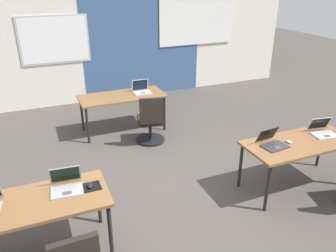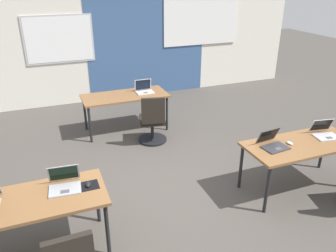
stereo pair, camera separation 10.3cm
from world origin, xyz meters
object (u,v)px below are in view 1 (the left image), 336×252
mouse_near_right_inner (289,142)px  laptop_near_left_inner (66,185)px  laptop_far_right (141,90)px  mouse_near_left_inner (90,185)px  laptop_near_right_inner (272,142)px  laptop_near_right_end (323,131)px  chair_far_right (151,124)px  desk_far_center (122,98)px  desk_near_left (29,208)px  desk_near_right (300,145)px

mouse_near_right_inner → laptop_near_left_inner: bearing=178.9°
laptop_far_right → mouse_near_left_inner: 3.18m
laptop_near_right_inner → laptop_near_right_end: 0.89m
mouse_near_left_inner → mouse_near_right_inner: bearing=0.1°
laptop_far_right → chair_far_right: size_ratio=0.36×
laptop_near_left_inner → laptop_far_right: bearing=62.6°
desk_far_center → desk_near_left: bearing=-122.0°
laptop_near_right_inner → mouse_near_right_inner: bearing=-12.4°
desk_far_center → mouse_near_right_inner: 3.18m
mouse_near_left_inner → mouse_near_right_inner: size_ratio=1.06×
desk_near_left → laptop_near_right_end: size_ratio=4.21×
chair_far_right → desk_far_center: bearing=-53.6°
desk_near_left → mouse_near_left_inner: size_ratio=14.39×
desk_near_left → laptop_near_left_inner: bearing=13.6°
chair_far_right → laptop_near_left_inner: 2.63m
laptop_near_right_inner → laptop_near_right_end: size_ratio=0.96×
desk_far_center → laptop_near_left_inner: bearing=-116.7°
desk_near_left → laptop_near_right_inner: 3.06m
laptop_near_left_inner → laptop_near_right_inner: 2.66m
desk_near_left → chair_far_right: 2.94m
laptop_near_left_inner → laptop_near_right_end: (3.56, -0.02, -0.00)m
mouse_near_left_inner → desk_near_right: bearing=-0.7°
desk_near_left → desk_near_right: same height
chair_far_right → laptop_near_left_inner: bearing=63.3°
laptop_near_left_inner → laptop_near_right_inner: bearing=4.7°
mouse_near_left_inner → laptop_near_right_end: size_ratio=0.29×
desk_near_left → laptop_near_right_end: 3.95m
laptop_near_right_inner → mouse_near_right_inner: 0.26m
chair_far_right → laptop_near_right_end: bearing=146.3°
desk_near_right → mouse_near_right_inner: size_ratio=15.26×
laptop_near_left_inner → mouse_near_right_inner: bearing=4.2°
desk_far_center → chair_far_right: bearing=-66.7°
laptop_near_right_inner → chair_far_right: bearing=109.9°
desk_near_right → laptop_near_left_inner: laptop_near_left_inner is taller
desk_near_left → mouse_near_left_inner: bearing=3.0°
desk_near_left → mouse_near_right_inner: bearing=0.7°
laptop_far_right → mouse_near_left_inner: laptop_far_right is taller
desk_near_right → desk_far_center: (-1.75, 2.80, 0.00)m
laptop_far_right → mouse_near_right_inner: laptop_far_right is taller
desk_near_left → laptop_far_right: (2.15, 2.83, 0.11)m
chair_far_right → mouse_near_right_inner: size_ratio=8.78×
desk_near_right → laptop_near_left_inner: bearing=178.3°
laptop_near_left_inner → chair_far_right: bearing=55.5°
desk_near_right → laptop_far_right: bearing=115.6°
laptop_near_left_inner → mouse_near_left_inner: size_ratio=3.21×
laptop_far_right → laptop_near_left_inner: (-1.75, -2.74, -0.00)m
mouse_near_left_inner → laptop_far_right: bearing=61.5°
desk_near_left → mouse_near_right_inner: 3.32m
desk_far_center → laptop_far_right: (0.40, 0.03, 0.11)m
desk_near_left → desk_far_center: (1.75, 2.80, 0.00)m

